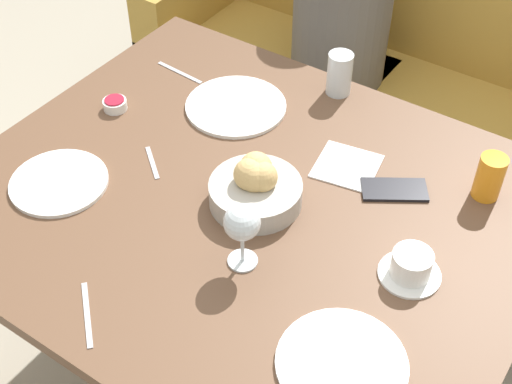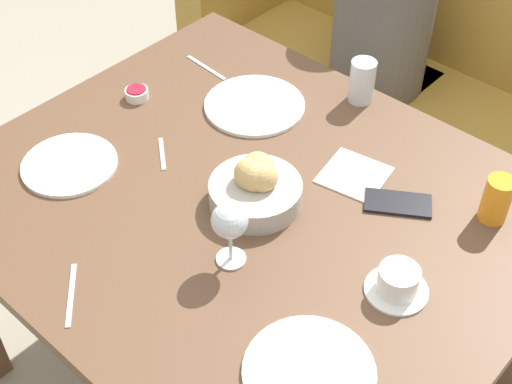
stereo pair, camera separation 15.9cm
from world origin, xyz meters
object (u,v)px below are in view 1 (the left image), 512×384
object	(u,v)px
juice_glass	(490,177)
spoon_coffee	(152,163)
plate_near_right	(342,364)
coffee_cup	(411,266)
water_tumbler	(339,74)
bread_basket	(256,185)
plate_far_center	(236,106)
wine_glass	(242,224)
fork_silver	(87,314)
jam_bowl_berry	(115,104)
plate_near_left	(59,182)
knife_silver	(180,73)
seated_person	(338,53)
cell_phone	(394,190)
napkin	(347,166)
couch	(383,95)

from	to	relation	value
juice_glass	spoon_coffee	bearing A→B (deg)	-153.90
plate_near_right	coffee_cup	size ratio (longest dim) A/B	1.89
water_tumbler	coffee_cup	xyz separation A→B (m)	(0.44, -0.48, -0.03)
plate_near_right	coffee_cup	distance (m)	0.27
bread_basket	plate_far_center	size ratio (longest dim) A/B	0.79
wine_glass	fork_silver	world-z (taller)	wine_glass
wine_glass	jam_bowl_berry	bearing A→B (deg)	157.06
plate_near_left	water_tumbler	bearing A→B (deg)	62.38
knife_silver	spoon_coffee	size ratio (longest dim) A/B	1.59
plate_near_left	juice_glass	bearing A→B (deg)	32.07
wine_glass	juice_glass	bearing A→B (deg)	54.24
seated_person	coffee_cup	distance (m)	1.20
jam_bowl_berry	cell_phone	xyz separation A→B (m)	(0.74, 0.13, -0.01)
napkin	fork_silver	bearing A→B (deg)	-107.37
plate_near_left	coffee_cup	size ratio (longest dim) A/B	1.76
jam_bowl_berry	cell_phone	bearing A→B (deg)	9.70
napkin	cell_phone	bearing A→B (deg)	-5.34
plate_far_center	water_tumbler	xyz separation A→B (m)	(0.19, 0.21, 0.05)
bread_basket	wine_glass	bearing A→B (deg)	-64.35
plate_near_left	knife_silver	bearing A→B (deg)	95.80
coffee_cup	knife_silver	size ratio (longest dim) A/B	0.81
jam_bowl_berry	knife_silver	world-z (taller)	jam_bowl_berry
plate_near_right	napkin	size ratio (longest dim) A/B	1.47
plate_near_left	wine_glass	distance (m)	0.50
fork_silver	seated_person	bearing A→B (deg)	98.47
wine_glass	jam_bowl_berry	distance (m)	0.63
spoon_coffee	juice_glass	bearing A→B (deg)	26.10
couch	plate_near_left	world-z (taller)	couch
couch	knife_silver	world-z (taller)	couch
couch	fork_silver	xyz separation A→B (m)	(0.08, -1.55, 0.44)
knife_silver	plate_near_left	bearing A→B (deg)	-84.20
seated_person	plate_near_left	bearing A→B (deg)	-95.31
knife_silver	water_tumbler	bearing A→B (deg)	22.42
seated_person	water_tumbler	size ratio (longest dim) A/B	10.75
fork_silver	bread_basket	bearing A→B (deg)	78.32
jam_bowl_berry	cell_phone	world-z (taller)	jam_bowl_berry
plate_near_left	juice_glass	world-z (taller)	juice_glass
plate_near_right	wine_glass	distance (m)	0.33
napkin	juice_glass	bearing A→B (deg)	16.77
plate_near_right	fork_silver	world-z (taller)	plate_near_right
cell_phone	wine_glass	bearing A→B (deg)	-114.15
coffee_cup	fork_silver	distance (m)	0.65
cell_phone	fork_silver	bearing A→B (deg)	-117.42
cell_phone	seated_person	bearing A→B (deg)	126.25
coffee_cup	spoon_coffee	distance (m)	0.66
couch	plate_far_center	xyz separation A→B (m)	(-0.06, -0.84, 0.44)
fork_silver	spoon_coffee	size ratio (longest dim) A/B	1.26
spoon_coffee	wine_glass	bearing A→B (deg)	-20.37
juice_glass	spoon_coffee	size ratio (longest dim) A/B	1.09
water_tumbler	wine_glass	xyz separation A→B (m)	(0.13, -0.64, 0.05)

